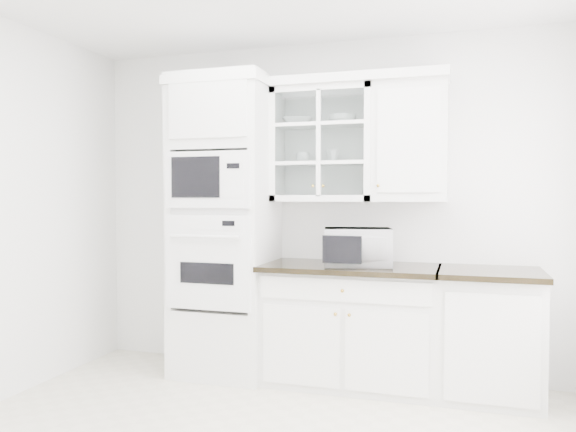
% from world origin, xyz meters
% --- Properties ---
extents(room_shell, '(4.00, 3.50, 2.70)m').
position_xyz_m(room_shell, '(0.00, 0.43, 1.78)').
color(room_shell, white).
rests_on(room_shell, ground).
extents(oven_column, '(0.76, 0.68, 2.40)m').
position_xyz_m(oven_column, '(-0.75, 1.42, 1.20)').
color(oven_column, white).
rests_on(oven_column, ground).
extents(base_cabinet_run, '(1.32, 0.67, 0.92)m').
position_xyz_m(base_cabinet_run, '(0.28, 1.45, 0.46)').
color(base_cabinet_run, white).
rests_on(base_cabinet_run, ground).
extents(extra_base_cabinet, '(0.72, 0.67, 0.92)m').
position_xyz_m(extra_base_cabinet, '(1.28, 1.45, 0.46)').
color(extra_base_cabinet, white).
rests_on(extra_base_cabinet, ground).
extents(upper_cabinet_glass, '(0.80, 0.33, 0.90)m').
position_xyz_m(upper_cabinet_glass, '(0.03, 1.58, 1.85)').
color(upper_cabinet_glass, white).
rests_on(upper_cabinet_glass, room_shell).
extents(upper_cabinet_solid, '(0.55, 0.33, 0.90)m').
position_xyz_m(upper_cabinet_solid, '(0.71, 1.58, 1.85)').
color(upper_cabinet_solid, white).
rests_on(upper_cabinet_solid, room_shell).
extents(crown_molding, '(2.14, 0.38, 0.07)m').
position_xyz_m(crown_molding, '(-0.07, 1.56, 2.33)').
color(crown_molding, white).
rests_on(crown_molding, room_shell).
extents(countertop_microwave, '(0.57, 0.51, 0.28)m').
position_xyz_m(countertop_microwave, '(0.34, 1.39, 1.06)').
color(countertop_microwave, white).
rests_on(countertop_microwave, base_cabinet_run).
extents(bowl_a, '(0.30, 0.30, 0.06)m').
position_xyz_m(bowl_a, '(-0.19, 1.59, 2.04)').
color(bowl_a, white).
rests_on(bowl_a, upper_cabinet_glass).
extents(bowl_b, '(0.28, 0.28, 0.07)m').
position_xyz_m(bowl_b, '(0.18, 1.60, 2.04)').
color(bowl_b, white).
rests_on(bowl_b, upper_cabinet_glass).
extents(cup_a, '(0.13, 0.13, 0.08)m').
position_xyz_m(cup_a, '(-0.14, 1.59, 1.75)').
color(cup_a, white).
rests_on(cup_a, upper_cabinet_glass).
extents(cup_b, '(0.11, 0.11, 0.10)m').
position_xyz_m(cup_b, '(0.10, 1.59, 1.76)').
color(cup_b, white).
rests_on(cup_b, upper_cabinet_glass).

